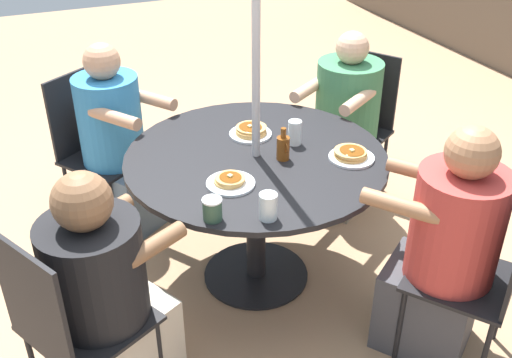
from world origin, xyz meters
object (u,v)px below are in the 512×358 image
object	(u,v)px
diner_south	(444,256)
syrup_bottle	(283,147)
diner_west	(343,130)
pancake_plate_b	(230,182)
patio_chair_west	(357,118)
patio_chair_south	(486,269)
patio_chair_east	(67,320)
pancake_plate_a	(251,132)
drinking_glass_a	(268,206)
drinking_glass_b	(295,132)
diner_east	(106,300)
patio_chair_north	(95,141)
pancake_plate_c	(351,155)
diner_north	(117,149)
patio_table	(256,177)
coffee_cup	(212,209)

from	to	relation	value
diner_south	syrup_bottle	size ratio (longest dim) A/B	7.01
diner_south	diner_west	distance (m)	1.31
diner_west	pancake_plate_b	bearing A→B (deg)	92.90
patio_chair_west	diner_west	xyz separation A→B (m)	(0.10, -0.16, -0.02)
patio_chair_south	syrup_bottle	bearing A→B (deg)	88.16
patio_chair_east	pancake_plate_a	xyz separation A→B (m)	(-0.74, 1.07, 0.26)
drinking_glass_a	drinking_glass_b	world-z (taller)	drinking_glass_b
pancake_plate_a	drinking_glass_a	size ratio (longest dim) A/B	1.92
diner_east	drinking_glass_b	xyz separation A→B (m)	(-0.48, 1.08, 0.33)
patio_chair_south	drinking_glass_b	xyz separation A→B (m)	(-0.96, -0.45, 0.30)
patio_chair_east	diner_west	size ratio (longest dim) A/B	0.82
patio_chair_north	pancake_plate_c	size ratio (longest dim) A/B	4.18
pancake_plate_b	diner_north	bearing A→B (deg)	-161.55
patio_table	drinking_glass_b	xyz separation A→B (m)	(-0.04, 0.23, 0.19)
patio_chair_north	pancake_plate_b	size ratio (longest dim) A/B	4.18
patio_chair_west	coffee_cup	xyz separation A→B (m)	(1.05, -1.35, 0.29)
patio_chair_east	drinking_glass_b	xyz separation A→B (m)	(-0.57, 1.24, 0.30)
patio_chair_south	drinking_glass_a	world-z (taller)	patio_chair_south
patio_chair_west	pancake_plate_a	world-z (taller)	patio_chair_west
coffee_cup	patio_chair_west	bearing A→B (deg)	128.03
diner_east	drinking_glass_b	size ratio (longest dim) A/B	8.71
diner_east	syrup_bottle	world-z (taller)	diner_east
pancake_plate_c	drinking_glass_b	size ratio (longest dim) A/B	1.76
coffee_cup	drinking_glass_a	xyz separation A→B (m)	(0.08, 0.21, 0.01)
diner_south	patio_chair_west	distance (m)	1.44
pancake_plate_a	pancake_plate_c	world-z (taller)	pancake_plate_a
diner_north	syrup_bottle	bearing A→B (deg)	91.90
patio_chair_east	diner_east	xyz separation A→B (m)	(-0.09, 0.16, -0.03)
diner_north	diner_south	distance (m)	1.93
pancake_plate_b	pancake_plate_a	bearing A→B (deg)	146.87
patio_table	pancake_plate_c	distance (m)	0.48
diner_east	patio_chair_south	world-z (taller)	diner_east
patio_table	pancake_plate_c	world-z (taller)	pancake_plate_c
patio_chair_east	pancake_plate_b	bearing A→B (deg)	84.13
diner_south	drinking_glass_a	xyz separation A→B (m)	(-0.25, -0.74, 0.30)
pancake_plate_b	pancake_plate_c	xyz separation A→B (m)	(0.00, 0.63, 0.00)
diner_north	coffee_cup	bearing A→B (deg)	63.13
diner_east	diner_west	distance (m)	1.92
patio_table	diner_west	xyz separation A→B (m)	(-0.52, 0.81, -0.13)
patio_chair_south	syrup_bottle	distance (m)	1.06
patio_table	pancake_plate_c	size ratio (longest dim) A/B	5.83
patio_chair_west	coffee_cup	distance (m)	1.73
patio_chair_west	drinking_glass_b	xyz separation A→B (m)	(0.58, -0.74, 0.30)
diner_north	pancake_plate_a	size ratio (longest dim) A/B	5.18
patio_chair_east	pancake_plate_c	distance (m)	1.48
pancake_plate_b	patio_chair_east	bearing A→B (deg)	-68.28
patio_chair_west	syrup_bottle	bearing A→B (deg)	96.71
patio_table	patio_chair_south	size ratio (longest dim) A/B	1.39
patio_chair_south	patio_chair_west	world-z (taller)	same
patio_chair_north	syrup_bottle	bearing A→B (deg)	91.63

